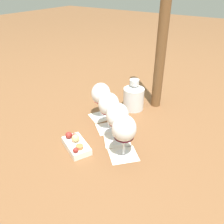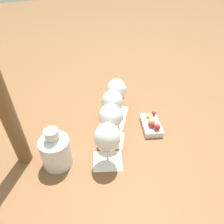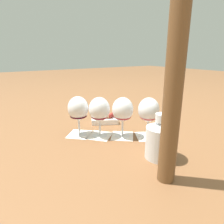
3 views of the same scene
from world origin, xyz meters
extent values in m
plane|color=brown|center=(0.00, 0.00, 0.00)|extent=(8.00, 8.00, 0.00)
cube|color=silver|center=(-0.11, -0.14, 0.00)|extent=(0.15, 0.15, 0.00)
cube|color=silver|center=(-0.04, -0.04, 0.00)|extent=(0.16, 0.15, 0.00)
cube|color=silver|center=(0.03, 0.05, 0.00)|extent=(0.16, 0.16, 0.00)
cube|color=silver|center=(0.10, 0.13, 0.00)|extent=(0.16, 0.16, 0.00)
cylinder|color=white|center=(-0.11, -0.14, 0.00)|extent=(0.07, 0.07, 0.01)
cylinder|color=white|center=(-0.11, -0.14, 0.05)|extent=(0.01, 0.01, 0.08)
ellipsoid|color=white|center=(-0.11, -0.14, 0.14)|extent=(0.10, 0.10, 0.11)
ellipsoid|color=#C74D57|center=(-0.11, -0.14, 0.10)|extent=(0.08, 0.08, 0.03)
cylinder|color=white|center=(-0.04, -0.04, 0.00)|extent=(0.07, 0.07, 0.01)
cylinder|color=white|center=(-0.04, -0.04, 0.05)|extent=(0.01, 0.01, 0.08)
ellipsoid|color=white|center=(-0.04, -0.04, 0.14)|extent=(0.10, 0.10, 0.11)
ellipsoid|color=#A02A34|center=(-0.04, -0.04, 0.10)|extent=(0.08, 0.08, 0.03)
cylinder|color=white|center=(0.03, 0.05, 0.00)|extent=(0.07, 0.07, 0.01)
cylinder|color=white|center=(0.03, 0.05, 0.05)|extent=(0.01, 0.01, 0.08)
ellipsoid|color=white|center=(0.03, 0.05, 0.14)|extent=(0.10, 0.10, 0.11)
ellipsoid|color=maroon|center=(0.03, 0.05, 0.10)|extent=(0.08, 0.08, 0.03)
cylinder|color=white|center=(0.10, 0.13, 0.00)|extent=(0.07, 0.07, 0.01)
cylinder|color=white|center=(0.10, 0.13, 0.05)|extent=(0.01, 0.01, 0.08)
ellipsoid|color=white|center=(0.10, 0.13, 0.14)|extent=(0.10, 0.10, 0.11)
ellipsoid|color=#3D0514|center=(0.10, 0.13, 0.10)|extent=(0.08, 0.08, 0.02)
cylinder|color=silver|center=(-0.28, -0.04, 0.06)|extent=(0.12, 0.12, 0.12)
cone|color=silver|center=(-0.28, -0.04, 0.13)|extent=(0.12, 0.12, 0.02)
cylinder|color=silver|center=(-0.28, -0.04, 0.16)|extent=(0.05, 0.05, 0.03)
cube|color=white|center=(0.18, -0.07, 0.01)|extent=(0.14, 0.17, 0.03)
cylinder|color=#B2703D|center=(0.19, -0.03, 0.04)|extent=(0.03, 0.03, 0.01)
sphere|color=#DBB775|center=(0.17, -0.08, 0.05)|extent=(0.03, 0.03, 0.03)
sphere|color=maroon|center=(0.22, -0.03, 0.04)|extent=(0.02, 0.02, 0.02)
sphere|color=maroon|center=(0.17, -0.12, 0.04)|extent=(0.03, 0.03, 0.03)
sphere|color=maroon|center=(0.16, -0.09, 0.04)|extent=(0.03, 0.03, 0.03)
cylinder|color=brown|center=(-0.39, 0.05, 0.55)|extent=(0.05, 0.05, 1.10)
camera|label=1|loc=(0.77, 0.53, 0.66)|focal=38.00mm
camera|label=2|loc=(-0.36, -0.60, 0.66)|focal=32.00mm
camera|label=3|loc=(-0.76, 0.49, 0.39)|focal=32.00mm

